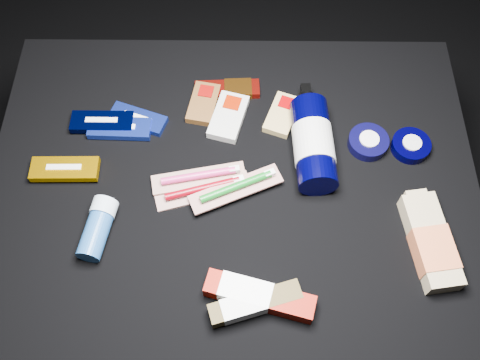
{
  "coord_description": "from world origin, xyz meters",
  "views": [
    {
      "loc": [
        0.02,
        -0.49,
        1.34
      ],
      "look_at": [
        0.01,
        0.01,
        0.42
      ],
      "focal_mm": 40.0,
      "sensor_mm": 36.0,
      "label": 1
    }
  ],
  "objects_px": {
    "lotion_bottle": "(313,144)",
    "bodywash_bottle": "(431,243)",
    "toothpaste_carton_red": "(255,295)",
    "deodorant_stick": "(98,228)"
  },
  "relations": [
    {
      "from": "bodywash_bottle",
      "to": "toothpaste_carton_red",
      "type": "xyz_separation_m",
      "value": [
        -0.32,
        -0.1,
        -0.0
      ]
    },
    {
      "from": "bodywash_bottle",
      "to": "lotion_bottle",
      "type": "bearing_deg",
      "value": 127.15
    },
    {
      "from": "bodywash_bottle",
      "to": "deodorant_stick",
      "type": "bearing_deg",
      "value": 169.18
    },
    {
      "from": "lotion_bottle",
      "to": "deodorant_stick",
      "type": "xyz_separation_m",
      "value": [
        -0.41,
        -0.18,
        -0.02
      ]
    },
    {
      "from": "lotion_bottle",
      "to": "deodorant_stick",
      "type": "distance_m",
      "value": 0.45
    },
    {
      "from": "lotion_bottle",
      "to": "bodywash_bottle",
      "type": "bearing_deg",
      "value": -47.2
    },
    {
      "from": "lotion_bottle",
      "to": "bodywash_bottle",
      "type": "distance_m",
      "value": 0.29
    },
    {
      "from": "deodorant_stick",
      "to": "toothpaste_carton_red",
      "type": "relative_size",
      "value": 0.62
    },
    {
      "from": "deodorant_stick",
      "to": "bodywash_bottle",
      "type": "bearing_deg",
      "value": 7.88
    },
    {
      "from": "lotion_bottle",
      "to": "toothpaste_carton_red",
      "type": "bearing_deg",
      "value": -114.13
    }
  ]
}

